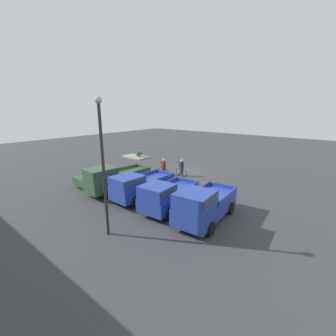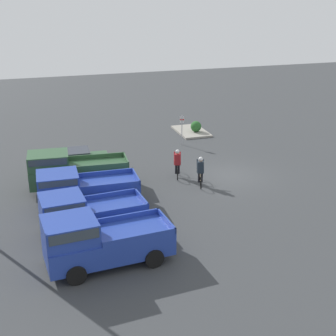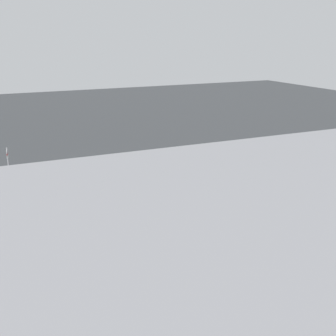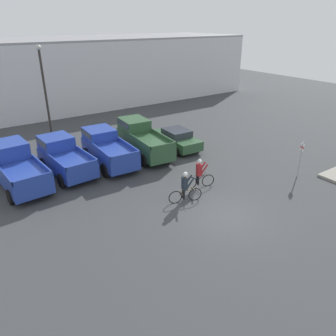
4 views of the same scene
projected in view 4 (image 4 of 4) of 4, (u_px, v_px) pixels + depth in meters
ground_plane at (226, 216)px, 16.29m from camera, size 80.00×80.00×0.00m
warehouse_building at (48, 73)px, 35.79m from camera, size 47.10×12.12×7.11m
pickup_truck_0 at (16, 166)px, 18.97m from camera, size 2.60×5.38×2.32m
pickup_truck_1 at (63, 156)px, 20.54m from camera, size 2.49×4.94×2.12m
pickup_truck_2 at (107, 147)px, 21.83m from camera, size 2.38×5.24×2.13m
pickup_truck_3 at (142, 138)px, 23.40m from camera, size 2.49×5.71×2.29m
sedan_0 at (177, 138)px, 24.67m from camera, size 2.16×4.47×1.44m
cyclist_0 at (199, 174)px, 18.71m from camera, size 1.77×0.65×1.78m
cyclist_1 at (185, 187)px, 17.19m from camera, size 1.79×0.66×1.78m
fire_lane_sign at (301, 156)px, 19.80m from camera, size 0.11×0.29×2.26m
lamppost at (45, 92)px, 22.84m from camera, size 0.36×0.36×7.41m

